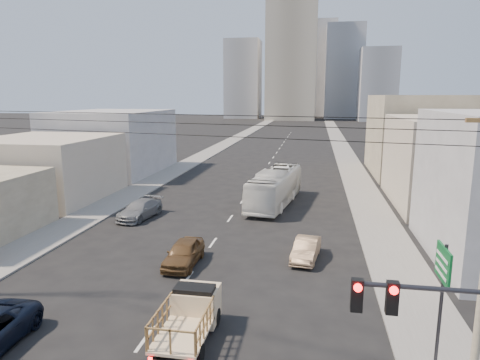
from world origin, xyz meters
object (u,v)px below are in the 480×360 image
(sedan_grey, at_px, (140,210))
(traffic_signal, at_px, (441,350))
(flatbed_pickup, at_px, (189,314))
(sedan_tan, at_px, (306,249))
(city_bus, at_px, (275,187))
(sedan_brown, at_px, (184,253))
(green_sign, at_px, (442,279))

(sedan_grey, height_order, traffic_signal, traffic_signal)
(flatbed_pickup, bearing_deg, sedan_tan, 64.82)
(city_bus, bearing_deg, sedan_tan, -68.46)
(sedan_brown, distance_m, sedan_grey, 11.06)
(city_bus, bearing_deg, traffic_signal, -69.10)
(city_bus, relative_size, sedan_grey, 2.34)
(sedan_brown, distance_m, green_sign, 14.94)
(sedan_grey, bearing_deg, traffic_signal, -43.72)
(city_bus, relative_size, traffic_signal, 1.94)
(sedan_grey, relative_size, traffic_signal, 0.83)
(traffic_signal, bearing_deg, green_sign, 74.45)
(flatbed_pickup, distance_m, sedan_tan, 10.72)
(sedan_grey, height_order, green_sign, green_sign)
(flatbed_pickup, height_order, sedan_brown, flatbed_pickup)
(flatbed_pickup, bearing_deg, green_sign, -5.43)
(city_bus, distance_m, traffic_signal, 29.71)
(sedan_brown, bearing_deg, sedan_grey, 126.41)
(city_bus, relative_size, sedan_tan, 2.96)
(sedan_grey, bearing_deg, sedan_brown, -44.81)
(flatbed_pickup, distance_m, green_sign, 9.76)
(green_sign, bearing_deg, city_bus, 108.49)
(city_bus, distance_m, sedan_grey, 12.41)
(sedan_tan, bearing_deg, sedan_brown, -155.86)
(flatbed_pickup, distance_m, city_bus, 23.02)
(sedan_grey, distance_m, traffic_signal, 28.36)
(sedan_brown, bearing_deg, sedan_tan, 16.69)
(green_sign, bearing_deg, sedan_grey, 136.85)
(sedan_tan, bearing_deg, traffic_signal, -70.19)
(flatbed_pickup, relative_size, city_bus, 0.38)
(sedan_tan, xyz_separation_m, green_sign, (4.79, -10.58, 3.09))
(sedan_grey, bearing_deg, sedan_tan, -17.43)
(flatbed_pickup, height_order, city_bus, city_bus)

